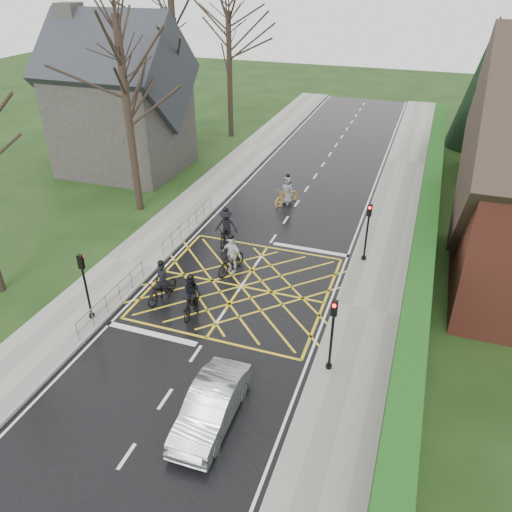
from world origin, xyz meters
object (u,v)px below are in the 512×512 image
Objects in this scene: cyclist_rear at (162,287)px; car at (211,406)px; cyclist_mid at (226,230)px; cyclist_lead at (287,194)px; cyclist_back at (192,299)px; cyclist_front at (231,258)px.

cyclist_rear is 0.52× the size of car.
cyclist_mid is at bearing 109.17° from car.
cyclist_lead is at bearing 64.58° from cyclist_mid.
cyclist_mid is at bearing 91.93° from cyclist_back.
cyclist_back is 12.40m from cyclist_lead.
cyclist_mid is 1.03× the size of cyclist_lead.
cyclist_rear reaches higher than cyclist_back.
cyclist_mid is 0.54× the size of car.
car is (2.54, -17.58, -0.02)m from cyclist_lead.
cyclist_back is 0.91× the size of cyclist_mid.
cyclist_back is at bearing -80.66° from cyclist_front.
cyclist_rear is at bearing -108.47° from cyclist_front.
cyclist_front is (2.07, 3.17, 0.12)m from cyclist_rear.
cyclist_lead is (2.37, 11.85, 0.04)m from cyclist_rear.
cyclist_lead is (1.70, 5.95, -0.07)m from cyclist_mid.
cyclist_mid reaches higher than cyclist_back.
cyclist_mid is (-1.05, 6.44, 0.01)m from cyclist_back.
cyclist_front is at bearing -67.20° from cyclist_lead.
cyclist_mid reaches higher than cyclist_rear.
cyclist_lead reaches higher than cyclist_back.
cyclist_rear and cyclist_lead have the same top height.
car is (2.84, -8.90, -0.09)m from cyclist_front.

